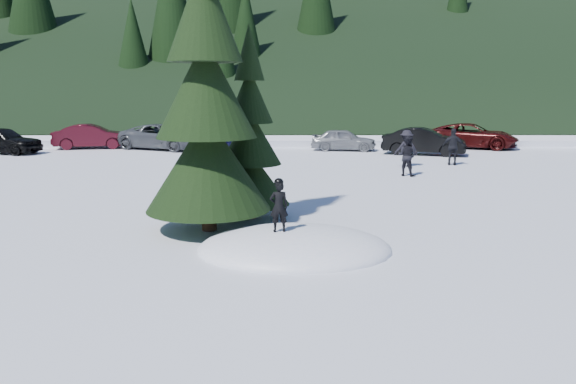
{
  "coord_description": "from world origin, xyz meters",
  "views": [
    {
      "loc": [
        -0.19,
        -12.41,
        3.67
      ],
      "look_at": [
        -0.15,
        1.33,
        1.1
      ],
      "focal_mm": 35.0,
      "sensor_mm": 36.0,
      "label": 1
    }
  ],
  "objects_px": {
    "car_4": "(344,140)",
    "car_5": "(424,141)",
    "car_2": "(164,137)",
    "car_6": "(471,136)",
    "adult_0": "(407,156)",
    "car_1": "(92,136)",
    "adult_2": "(406,148)",
    "adult_1": "(453,147)",
    "spruce_tall": "(206,101)",
    "child_skier": "(279,207)",
    "car_0": "(1,140)",
    "car_3": "(232,141)",
    "spruce_short": "(250,144)"
  },
  "relations": [
    {
      "from": "adult_2",
      "to": "adult_0",
      "type": "bearing_deg",
      "value": 73.95
    },
    {
      "from": "car_1",
      "to": "car_6",
      "type": "relative_size",
      "value": 0.82
    },
    {
      "from": "adult_1",
      "to": "adult_2",
      "type": "relative_size",
      "value": 1.02
    },
    {
      "from": "adult_1",
      "to": "car_6",
      "type": "relative_size",
      "value": 0.32
    },
    {
      "from": "car_1",
      "to": "adult_0",
      "type": "bearing_deg",
      "value": -133.54
    },
    {
      "from": "car_0",
      "to": "car_1",
      "type": "relative_size",
      "value": 1.01
    },
    {
      "from": "adult_2",
      "to": "car_0",
      "type": "distance_m",
      "value": 22.22
    },
    {
      "from": "adult_2",
      "to": "spruce_tall",
      "type": "bearing_deg",
      "value": 52.51
    },
    {
      "from": "car_2",
      "to": "car_6",
      "type": "distance_m",
      "value": 18.69
    },
    {
      "from": "spruce_short",
      "to": "car_4",
      "type": "distance_m",
      "value": 17.95
    },
    {
      "from": "spruce_short",
      "to": "child_skier",
      "type": "relative_size",
      "value": 4.71
    },
    {
      "from": "adult_2",
      "to": "car_5",
      "type": "distance_m",
      "value": 5.14
    },
    {
      "from": "car_5",
      "to": "car_2",
      "type": "bearing_deg",
      "value": 98.32
    },
    {
      "from": "spruce_tall",
      "to": "car_1",
      "type": "distance_m",
      "value": 22.33
    },
    {
      "from": "car_2",
      "to": "car_4",
      "type": "relative_size",
      "value": 1.44
    },
    {
      "from": "child_skier",
      "to": "adult_2",
      "type": "distance_m",
      "value": 15.01
    },
    {
      "from": "car_6",
      "to": "car_0",
      "type": "bearing_deg",
      "value": 119.07
    },
    {
      "from": "spruce_short",
      "to": "car_0",
      "type": "relative_size",
      "value": 1.19
    },
    {
      "from": "spruce_short",
      "to": "car_0",
      "type": "bearing_deg",
      "value": 133.51
    },
    {
      "from": "spruce_short",
      "to": "car_4",
      "type": "height_order",
      "value": "spruce_short"
    },
    {
      "from": "car_3",
      "to": "car_1",
      "type": "bearing_deg",
      "value": 85.79
    },
    {
      "from": "car_1",
      "to": "car_6",
      "type": "xyz_separation_m",
      "value": [
        23.14,
        0.15,
        0.02
      ]
    },
    {
      "from": "car_3",
      "to": "car_5",
      "type": "relative_size",
      "value": 0.95
    },
    {
      "from": "adult_1",
      "to": "car_4",
      "type": "bearing_deg",
      "value": -38.53
    },
    {
      "from": "car_3",
      "to": "car_4",
      "type": "relative_size",
      "value": 1.14
    },
    {
      "from": "car_3",
      "to": "car_0",
      "type": "bearing_deg",
      "value": 101.5
    },
    {
      "from": "spruce_short",
      "to": "car_4",
      "type": "relative_size",
      "value": 1.42
    },
    {
      "from": "car_3",
      "to": "adult_2",
      "type": "bearing_deg",
      "value": -118.82
    },
    {
      "from": "adult_0",
      "to": "car_0",
      "type": "xyz_separation_m",
      "value": [
        -21.03,
        8.05,
        -0.09
      ]
    },
    {
      "from": "child_skier",
      "to": "car_5",
      "type": "distance_m",
      "value": 20.15
    },
    {
      "from": "adult_2",
      "to": "car_3",
      "type": "bearing_deg",
      "value": -40.56
    },
    {
      "from": "spruce_short",
      "to": "adult_1",
      "type": "relative_size",
      "value": 3.06
    },
    {
      "from": "adult_0",
      "to": "car_0",
      "type": "height_order",
      "value": "adult_0"
    },
    {
      "from": "car_0",
      "to": "car_2",
      "type": "distance_m",
      "value": 8.92
    },
    {
      "from": "car_4",
      "to": "car_2",
      "type": "bearing_deg",
      "value": 95.24
    },
    {
      "from": "spruce_tall",
      "to": "spruce_short",
      "type": "distance_m",
      "value": 2.11
    },
    {
      "from": "car_0",
      "to": "car_6",
      "type": "bearing_deg",
      "value": -72.39
    },
    {
      "from": "car_2",
      "to": "car_5",
      "type": "bearing_deg",
      "value": -76.04
    },
    {
      "from": "car_4",
      "to": "car_5",
      "type": "distance_m",
      "value": 4.71
    },
    {
      "from": "car_1",
      "to": "car_5",
      "type": "bearing_deg",
      "value": -110.53
    },
    {
      "from": "adult_2",
      "to": "car_6",
      "type": "xyz_separation_m",
      "value": [
        5.71,
        8.16,
        -0.1
      ]
    },
    {
      "from": "adult_0",
      "to": "car_2",
      "type": "bearing_deg",
      "value": -3.77
    },
    {
      "from": "adult_0",
      "to": "car_4",
      "type": "relative_size",
      "value": 0.45
    },
    {
      "from": "car_0",
      "to": "car_1",
      "type": "distance_m",
      "value": 4.97
    },
    {
      "from": "adult_0",
      "to": "car_2",
      "type": "distance_m",
      "value": 16.16
    },
    {
      "from": "car_1",
      "to": "car_6",
      "type": "distance_m",
      "value": 23.14
    },
    {
      "from": "spruce_tall",
      "to": "adult_1",
      "type": "relative_size",
      "value": 4.91
    },
    {
      "from": "adult_1",
      "to": "car_5",
      "type": "bearing_deg",
      "value": -69.26
    },
    {
      "from": "car_6",
      "to": "adult_1",
      "type": "bearing_deg",
      "value": 179.3
    },
    {
      "from": "car_0",
      "to": "car_3",
      "type": "bearing_deg",
      "value": -73.84
    }
  ]
}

